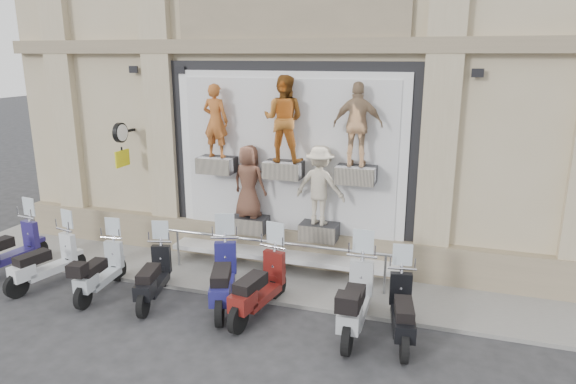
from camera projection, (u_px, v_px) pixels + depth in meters
name	position (u px, v px, depth m)	size (l,w,h in m)	color
ground	(238.00, 328.00, 9.08)	(90.00, 90.00, 0.00)	#2A2A2C
sidewalk	(277.00, 278.00, 11.00)	(16.00, 2.20, 0.08)	gray
building	(335.00, 4.00, 13.95)	(14.00, 8.60, 12.00)	#C1B18D
shop_vitrine	(290.00, 164.00, 10.94)	(5.60, 0.83, 4.30)	black
guard_rail	(275.00, 261.00, 10.80)	(5.06, 0.10, 0.93)	#9EA0A5
clock_sign_bracket	(121.00, 139.00, 11.79)	(0.10, 0.80, 1.02)	black
scooter_a	(7.00, 239.00, 11.22)	(0.56, 1.91, 1.55)	navy
scooter_b	(44.00, 252.00, 10.57)	(0.54, 1.84, 1.49)	silver
scooter_c	(100.00, 261.00, 10.19)	(0.51, 1.76, 1.43)	#A5AEB3
scooter_d	(153.00, 266.00, 9.90)	(0.52, 1.79, 1.46)	black
scooter_e	(223.00, 266.00, 9.65)	(0.60, 2.04, 1.66)	navy
scooter_f	(259.00, 274.00, 9.34)	(0.58, 1.98, 1.61)	#5E1410
scooter_g	(356.00, 288.00, 8.75)	(0.59, 2.03, 1.65)	#ACB0B3
scooter_h	(403.00, 299.00, 8.53)	(0.54, 1.84, 1.49)	black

